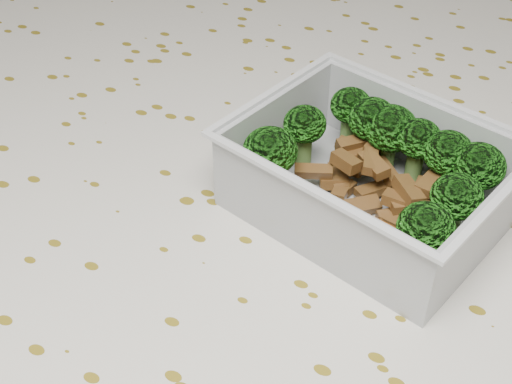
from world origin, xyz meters
The scene contains 6 objects.
dining_table centered at (0.00, 0.00, 0.67)m, with size 1.40×0.90×0.75m.
tablecloth centered at (0.00, 0.00, 0.72)m, with size 1.46×0.96×0.19m.
lunch_container centered at (0.05, 0.05, 0.78)m, with size 0.19×0.16×0.06m.
broccoli_florets centered at (0.06, 0.06, 0.79)m, with size 0.15×0.12×0.05m.
meat_pile centered at (0.05, 0.06, 0.77)m, with size 0.10×0.07×0.03m.
sausage centered at (0.05, 0.01, 0.78)m, with size 0.15×0.04×0.02m.
Camera 1 is at (0.15, -0.29, 1.07)m, focal length 50.00 mm.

